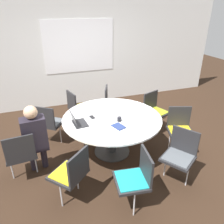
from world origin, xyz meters
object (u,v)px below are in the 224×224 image
at_px(chair_7, 77,106).
at_px(chair_3, 180,152).
at_px(chair_6, 112,101).
at_px(chair_1, 72,172).
at_px(chair_5, 154,109).
at_px(person_0, 35,135).
at_px(coffee_cup, 119,119).
at_px(chair_2, 136,176).
at_px(chair_8, 49,121).
at_px(spiral_notebook, 119,126).
at_px(laptop, 77,121).
at_px(chair_0, 21,152).
at_px(chair_4, 180,127).
at_px(cell_phone, 92,117).

bearing_deg(chair_7, chair_3, 12.05).
bearing_deg(chair_6, chair_1, -9.77).
bearing_deg(chair_5, chair_7, -44.48).
xyz_separation_m(person_0, coffee_cup, (1.37, -0.08, 0.08)).
height_order(chair_2, coffee_cup, chair_2).
distance_m(chair_5, coffee_cup, 1.30).
height_order(chair_3, chair_8, same).
bearing_deg(person_0, chair_3, -28.99).
height_order(chair_6, spiral_notebook, chair_6).
bearing_deg(chair_1, laptop, 30.54).
height_order(laptop, coffee_cup, laptop).
relative_size(chair_0, chair_2, 1.00).
relative_size(chair_1, spiral_notebook, 3.40).
bearing_deg(chair_4, laptop, 10.05).
distance_m(chair_2, coffee_cup, 1.11).
bearing_deg(chair_8, chair_3, -7.39).
height_order(chair_8, laptop, laptop).
height_order(chair_4, chair_5, same).
distance_m(chair_8, coffee_cup, 1.43).
height_order(chair_7, laptop, laptop).
distance_m(chair_2, chair_5, 2.14).
xyz_separation_m(chair_2, chair_3, (0.84, 0.24, 0.00)).
bearing_deg(chair_2, chair_3, -66.37).
bearing_deg(chair_4, chair_1, 33.57).
relative_size(chair_2, chair_6, 1.00).
bearing_deg(chair_3, laptop, 21.84).
xyz_separation_m(chair_0, coffee_cup, (1.60, 0.02, 0.27)).
height_order(chair_6, laptop, laptop).
relative_size(chair_0, chair_8, 1.00).
bearing_deg(spiral_notebook, chair_8, 134.94).
xyz_separation_m(chair_0, chair_1, (0.65, -0.68, 0.00)).
bearing_deg(cell_phone, chair_4, -16.38).
xyz_separation_m(chair_8, person_0, (-0.25, -0.78, 0.20)).
height_order(chair_1, chair_6, same).
xyz_separation_m(chair_2, person_0, (-1.20, 1.14, 0.20)).
bearing_deg(chair_3, spiral_notebook, 16.27).
relative_size(chair_3, cell_phone, 5.62).
distance_m(chair_1, chair_4, 2.15).
bearing_deg(chair_5, spiral_notebook, 16.17).
bearing_deg(chair_1, chair_0, 91.92).
xyz_separation_m(coffee_cup, cell_phone, (-0.40, 0.29, -0.03)).
bearing_deg(chair_3, chair_0, 37.39).
distance_m(chair_5, chair_6, 1.00).
relative_size(chair_1, chair_2, 1.00).
xyz_separation_m(chair_6, person_0, (-1.71, -1.28, 0.20)).
distance_m(chair_3, chair_8, 2.45).
bearing_deg(chair_8, coffee_cup, -1.59).
bearing_deg(chair_1, person_0, 76.33).
relative_size(chair_3, coffee_cup, 11.10).
height_order(chair_3, chair_7, same).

